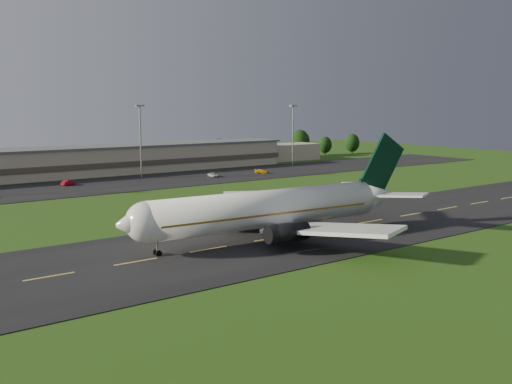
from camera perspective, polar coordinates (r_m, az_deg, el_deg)
ground at (r=93.76m, az=6.82°, el=-3.79°), size 360.00×360.00×0.00m
taxiway at (r=93.75m, az=6.82°, el=-3.76°), size 220.00×30.00×0.10m
apron at (r=153.62m, az=-11.79°, el=0.95°), size 260.00×30.00×0.10m
airliner at (r=85.81m, az=1.53°, el=-1.72°), size 51.29×42.06×15.57m
terminal at (r=177.76m, az=-13.19°, el=3.20°), size 145.00×16.00×8.40m
light_mast_centre at (r=161.83m, az=-11.49°, el=5.85°), size 2.40×1.20×20.35m
light_mast_east at (r=191.45m, az=3.72°, el=6.40°), size 2.40×1.20×20.35m
tree_line at (r=196.60m, az=-8.14°, el=4.10°), size 193.90×9.14×10.66m
service_vehicle_b at (r=152.10m, az=-18.26°, el=0.89°), size 4.11×2.94×1.29m
service_vehicle_c at (r=162.01m, az=-4.29°, el=1.72°), size 2.16×4.29×1.17m
service_vehicle_d at (r=170.26m, az=0.59°, el=2.09°), size 4.16×4.35×1.24m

